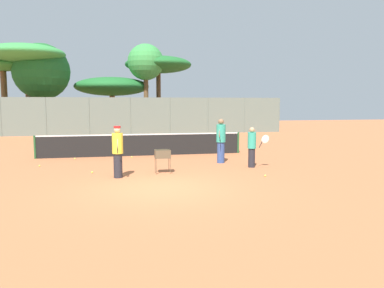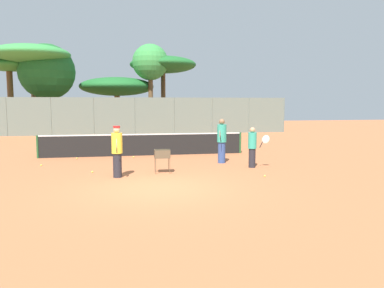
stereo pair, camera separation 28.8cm
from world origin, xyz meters
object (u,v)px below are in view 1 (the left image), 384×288
ball_cart (163,156)px  parked_car (161,125)px  player_white_outfit (221,140)px  player_red_cap (118,151)px  player_yellow_shirt (252,147)px  tennis_net (142,144)px

ball_cart → parked_car: 19.68m
player_white_outfit → player_red_cap: 4.98m
player_red_cap → player_yellow_shirt: size_ratio=1.11×
tennis_net → player_white_outfit: bearing=-42.5°
player_white_outfit → player_yellow_shirt: player_white_outfit is taller
parked_car → tennis_net: bearing=-100.5°
parked_car → ball_cart: bearing=-96.8°
player_yellow_shirt → ball_cart: 3.71m
player_red_cap → ball_cart: player_red_cap is taller
player_red_cap → ball_cart: (1.61, 0.50, -0.28)m
tennis_net → player_white_outfit: size_ratio=5.24×
player_yellow_shirt → parked_car: player_yellow_shirt is taller
player_red_cap → parked_car: player_red_cap is taller
player_red_cap → ball_cart: size_ratio=2.06×
tennis_net → player_red_cap: bearing=-102.9°
player_red_cap → player_yellow_shirt: 5.38m
player_red_cap → parked_car: 20.43m
player_yellow_shirt → player_red_cap: bearing=-143.9°
player_yellow_shirt → ball_cart: size_ratio=1.86×
player_white_outfit → parked_car: (-0.41, 17.65, -0.31)m
tennis_net → ball_cart: size_ratio=11.47×
tennis_net → player_yellow_shirt: size_ratio=6.18×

